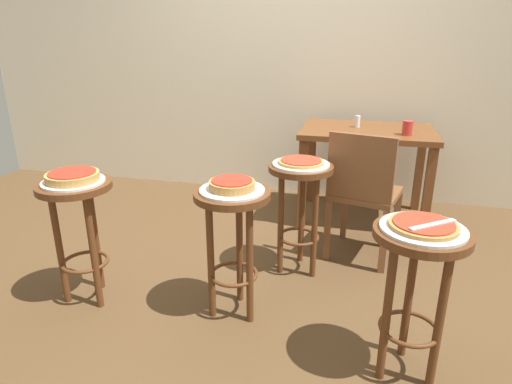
# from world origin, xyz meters

# --- Properties ---
(ground_plane) EXTENTS (6.00, 6.00, 0.00)m
(ground_plane) POSITION_xyz_m (0.00, 0.00, 0.00)
(ground_plane) COLOR brown
(back_wall) EXTENTS (6.00, 0.10, 3.00)m
(back_wall) POSITION_xyz_m (0.00, 1.65, 1.50)
(back_wall) COLOR beige
(back_wall) RESTS_ON ground_plane
(stool_foreground) EXTENTS (0.38, 0.38, 0.68)m
(stool_foreground) POSITION_xyz_m (0.86, -0.61, 0.50)
(stool_foreground) COLOR #5B3319
(stool_foreground) RESTS_ON ground_plane
(serving_plate_foreground) EXTENTS (0.33, 0.33, 0.01)m
(serving_plate_foreground) POSITION_xyz_m (0.86, -0.61, 0.69)
(serving_plate_foreground) COLOR silver
(serving_plate_foreground) RESTS_ON stool_foreground
(pizza_foreground) EXTENTS (0.26, 0.26, 0.02)m
(pizza_foreground) POSITION_xyz_m (0.86, -0.61, 0.70)
(pizza_foreground) COLOR #B78442
(pizza_foreground) RESTS_ON serving_plate_foreground
(stool_middle) EXTENTS (0.38, 0.38, 0.68)m
(stool_middle) POSITION_xyz_m (-0.81, -0.42, 0.50)
(stool_middle) COLOR #5B3319
(stool_middle) RESTS_ON ground_plane
(serving_plate_middle) EXTENTS (0.31, 0.31, 0.01)m
(serving_plate_middle) POSITION_xyz_m (-0.81, -0.42, 0.69)
(serving_plate_middle) COLOR silver
(serving_plate_middle) RESTS_ON stool_middle
(pizza_middle) EXTENTS (0.26, 0.26, 0.05)m
(pizza_middle) POSITION_xyz_m (-0.81, -0.42, 0.72)
(pizza_middle) COLOR tan
(pizza_middle) RESTS_ON serving_plate_middle
(stool_leftside) EXTENTS (0.38, 0.38, 0.68)m
(stool_leftside) POSITION_xyz_m (0.02, -0.35, 0.50)
(stool_leftside) COLOR #5B3319
(stool_leftside) RESTS_ON ground_plane
(serving_plate_leftside) EXTENTS (0.32, 0.32, 0.01)m
(serving_plate_leftside) POSITION_xyz_m (0.02, -0.35, 0.69)
(serving_plate_leftside) COLOR silver
(serving_plate_leftside) RESTS_ON stool_leftside
(pizza_leftside) EXTENTS (0.22, 0.22, 0.05)m
(pizza_leftside) POSITION_xyz_m (0.02, -0.35, 0.72)
(pizza_leftside) COLOR #B78442
(pizza_leftside) RESTS_ON serving_plate_leftside
(stool_rear) EXTENTS (0.38, 0.38, 0.68)m
(stool_rear) POSITION_xyz_m (0.28, 0.17, 0.50)
(stool_rear) COLOR #5B3319
(stool_rear) RESTS_ON ground_plane
(serving_plate_rear) EXTENTS (0.33, 0.33, 0.01)m
(serving_plate_rear) POSITION_xyz_m (0.28, 0.17, 0.69)
(serving_plate_rear) COLOR white
(serving_plate_rear) RESTS_ON stool_rear
(pizza_rear) EXTENTS (0.27, 0.27, 0.02)m
(pizza_rear) POSITION_xyz_m (0.28, 0.17, 0.70)
(pizza_rear) COLOR tan
(pizza_rear) RESTS_ON serving_plate_rear
(dining_table) EXTENTS (0.98, 0.68, 0.72)m
(dining_table) POSITION_xyz_m (0.65, 1.12, 0.60)
(dining_table) COLOR brown
(dining_table) RESTS_ON ground_plane
(cup_near_edge) EXTENTS (0.07, 0.07, 0.10)m
(cup_near_edge) POSITION_xyz_m (0.92, 0.96, 0.77)
(cup_near_edge) COLOR red
(cup_near_edge) RESTS_ON dining_table
(condiment_shaker) EXTENTS (0.04, 0.04, 0.09)m
(condiment_shaker) POSITION_xyz_m (0.57, 1.16, 0.77)
(condiment_shaker) COLOR white
(condiment_shaker) RESTS_ON dining_table
(wooden_chair) EXTENTS (0.49, 0.49, 0.85)m
(wooden_chair) POSITION_xyz_m (0.64, 0.41, 0.47)
(wooden_chair) COLOR brown
(wooden_chair) RESTS_ON ground_plane
(pizza_server_knife) EXTENTS (0.19, 0.15, 0.01)m
(pizza_server_knife) POSITION_xyz_m (0.89, -0.63, 0.72)
(pizza_server_knife) COLOR silver
(pizza_server_knife) RESTS_ON pizza_foreground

